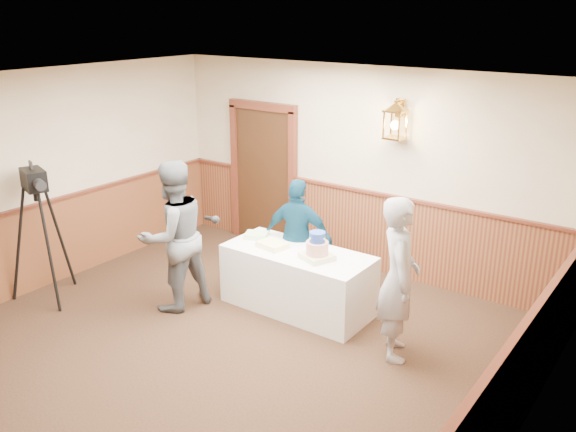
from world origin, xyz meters
name	(u,v)px	position (x,y,z in m)	size (l,w,h in m)	color
ground	(180,377)	(0.00, 0.00, 0.00)	(7.00, 7.00, 0.00)	black
room_shell	(200,220)	(-0.05, 0.45, 1.52)	(6.02, 7.02, 2.81)	#BAAE8B
display_table	(298,280)	(0.11, 1.90, 0.38)	(1.80, 0.80, 0.75)	white
tiered_cake	(317,249)	(0.43, 1.83, 0.88)	(0.42, 0.42, 0.33)	beige
sheet_cake_yellow	(273,245)	(-0.20, 1.82, 0.78)	(0.33, 0.26, 0.07)	#FCF896
sheet_cake_green	(256,235)	(-0.57, 1.97, 0.78)	(0.27, 0.22, 0.06)	#97D698
interviewer	(173,236)	(-1.12, 1.08, 0.92)	(1.54, 1.03, 1.84)	slate
baker	(398,279)	(1.54, 1.65, 0.87)	(0.64, 0.42, 1.75)	#929298
assistant_p	(298,238)	(-0.13, 2.26, 0.76)	(0.89, 0.37, 1.51)	#0D354D
tv_camera_rig	(43,242)	(-2.60, 0.28, 0.76)	(0.66, 0.62, 1.68)	black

